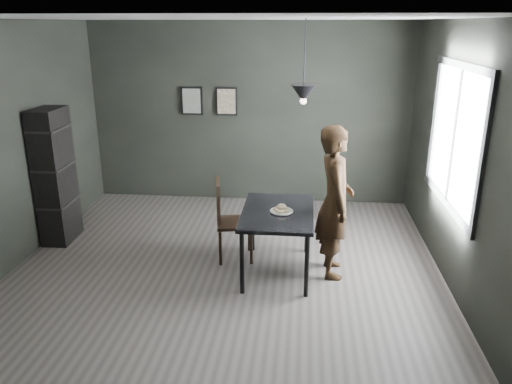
# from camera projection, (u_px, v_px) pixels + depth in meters

# --- Properties ---
(ground) EXTENTS (5.00, 5.00, 0.00)m
(ground) POSITION_uv_depth(u_px,v_px,m) (226.00, 268.00, 5.90)
(ground) COLOR #393431
(ground) RESTS_ON ground
(back_wall) EXTENTS (5.00, 0.10, 2.80)m
(back_wall) POSITION_uv_depth(u_px,v_px,m) (249.00, 114.00, 7.81)
(back_wall) COLOR black
(back_wall) RESTS_ON ground
(ceiling) EXTENTS (5.00, 5.00, 0.02)m
(ceiling) POSITION_uv_depth(u_px,v_px,m) (221.00, 18.00, 5.00)
(ceiling) COLOR silver
(ceiling) RESTS_ON ground
(window_assembly) EXTENTS (0.04, 1.96, 1.56)m
(window_assembly) POSITION_uv_depth(u_px,v_px,m) (454.00, 136.00, 5.34)
(window_assembly) COLOR white
(window_assembly) RESTS_ON ground
(cafe_table) EXTENTS (0.80, 1.20, 0.75)m
(cafe_table) POSITION_uv_depth(u_px,v_px,m) (278.00, 217.00, 5.63)
(cafe_table) COLOR black
(cafe_table) RESTS_ON ground
(white_plate) EXTENTS (0.23, 0.23, 0.01)m
(white_plate) POSITION_uv_depth(u_px,v_px,m) (282.00, 212.00, 5.56)
(white_plate) COLOR white
(white_plate) RESTS_ON cafe_table
(donut_pile) EXTENTS (0.19, 0.19, 0.08)m
(donut_pile) POSITION_uv_depth(u_px,v_px,m) (282.00, 209.00, 5.55)
(donut_pile) COLOR beige
(donut_pile) RESTS_ON white_plate
(woman) EXTENTS (0.46, 0.66, 1.73)m
(woman) POSITION_uv_depth(u_px,v_px,m) (335.00, 202.00, 5.54)
(woman) COLOR black
(woman) RESTS_ON ground
(wood_chair) EXTENTS (0.50, 0.50, 1.00)m
(wood_chair) POSITION_uv_depth(u_px,v_px,m) (227.00, 215.00, 5.99)
(wood_chair) COLOR black
(wood_chair) RESTS_ON ground
(shelf_unit) EXTENTS (0.35, 0.60, 1.75)m
(shelf_unit) POSITION_uv_depth(u_px,v_px,m) (55.00, 176.00, 6.44)
(shelf_unit) COLOR black
(shelf_unit) RESTS_ON ground
(pendant_lamp) EXTENTS (0.28, 0.28, 0.86)m
(pendant_lamp) POSITION_uv_depth(u_px,v_px,m) (304.00, 93.00, 5.26)
(pendant_lamp) COLOR black
(pendant_lamp) RESTS_ON ground
(framed_print_left) EXTENTS (0.34, 0.04, 0.44)m
(framed_print_left) POSITION_uv_depth(u_px,v_px,m) (192.00, 101.00, 7.79)
(framed_print_left) COLOR black
(framed_print_left) RESTS_ON ground
(framed_print_right) EXTENTS (0.34, 0.04, 0.44)m
(framed_print_right) POSITION_uv_depth(u_px,v_px,m) (227.00, 101.00, 7.74)
(framed_print_right) COLOR black
(framed_print_right) RESTS_ON ground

